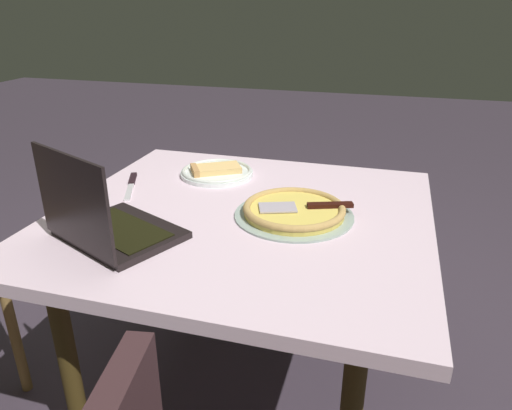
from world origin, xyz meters
TOP-DOWN VIEW (x-y plane):
  - ground_plane at (0.00, 0.00)m, footprint 12.00×12.00m
  - dining_table at (0.00, 0.00)m, footprint 1.06×1.01m
  - laptop at (-0.27, -0.27)m, footprint 0.37×0.33m
  - pizza_plate at (-0.18, 0.28)m, footprint 0.25×0.25m
  - pizza_tray at (0.15, 0.02)m, footprint 0.34×0.34m
  - table_knife at (-0.42, 0.11)m, footprint 0.11×0.22m

SIDE VIEW (x-z plane):
  - ground_plane at x=0.00m, z-range 0.00..0.00m
  - dining_table at x=0.00m, z-range 0.28..0.99m
  - table_knife at x=-0.42m, z-range 0.70..0.71m
  - pizza_plate at x=-0.18m, z-range 0.70..0.74m
  - pizza_tray at x=0.15m, z-range 0.70..0.74m
  - laptop at x=-0.27m, z-range 0.63..0.88m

